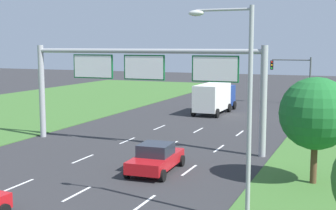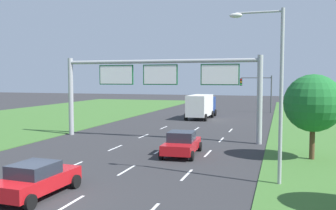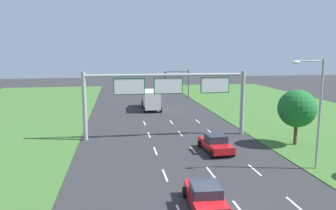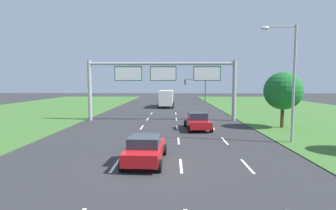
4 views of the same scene
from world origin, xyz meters
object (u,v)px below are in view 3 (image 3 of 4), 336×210
object	(u,v)px
car_lead_silver	(216,143)
traffic_light_mast	(179,79)
car_near_red	(205,196)
sign_gantry	(168,91)
street_lamp	(316,105)
box_truck	(151,99)
roadside_tree_mid	(297,109)

from	to	relation	value
car_lead_silver	traffic_light_mast	size ratio (longest dim) A/B	0.81
car_near_red	traffic_light_mast	distance (m)	44.92
car_near_red	sign_gantry	xyz separation A→B (m)	(0.36, 16.31, 4.18)
sign_gantry	street_lamp	size ratio (longest dim) A/B	2.03
car_near_red	box_truck	distance (m)	33.56
car_lead_silver	traffic_light_mast	bearing A→B (deg)	81.79
car_lead_silver	roadside_tree_mid	xyz separation A→B (m)	(8.31, 0.90, 2.83)
street_lamp	roadside_tree_mid	bearing A→B (deg)	70.14
box_truck	roadside_tree_mid	size ratio (longest dim) A/B	1.43
box_truck	traffic_light_mast	distance (m)	12.73
car_near_red	traffic_light_mast	size ratio (longest dim) A/B	0.77
traffic_light_mast	roadside_tree_mid	xyz separation A→B (m)	(5.34, -32.95, -0.25)
traffic_light_mast	car_lead_silver	bearing A→B (deg)	-95.01
car_lead_silver	roadside_tree_mid	size ratio (longest dim) A/B	0.83
box_truck	sign_gantry	world-z (taller)	sign_gantry
car_near_red	street_lamp	distance (m)	11.82
box_truck	sign_gantry	distance (m)	17.55
roadside_tree_mid	sign_gantry	bearing A→B (deg)	157.15
street_lamp	car_near_red	bearing A→B (deg)	-153.38
box_truck	street_lamp	distance (m)	30.34
box_truck	roadside_tree_mid	world-z (taller)	roadside_tree_mid
car_lead_silver	box_truck	world-z (taller)	box_truck
box_truck	street_lamp	xyz separation A→B (m)	(9.50, -28.61, 3.41)
car_lead_silver	car_near_red	bearing A→B (deg)	-113.41
traffic_light_mast	car_near_red	bearing A→B (deg)	-98.74
car_near_red	street_lamp	world-z (taller)	street_lamp
box_truck	sign_gantry	bearing A→B (deg)	-88.95
sign_gantry	street_lamp	xyz separation A→B (m)	(9.48, -11.37, 0.13)
box_truck	roadside_tree_mid	bearing A→B (deg)	-61.00
car_near_red	street_lamp	bearing A→B (deg)	29.47
sign_gantry	traffic_light_mast	xyz separation A→B (m)	(6.45, 27.98, -1.09)
traffic_light_mast	roadside_tree_mid	size ratio (longest dim) A/B	1.03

